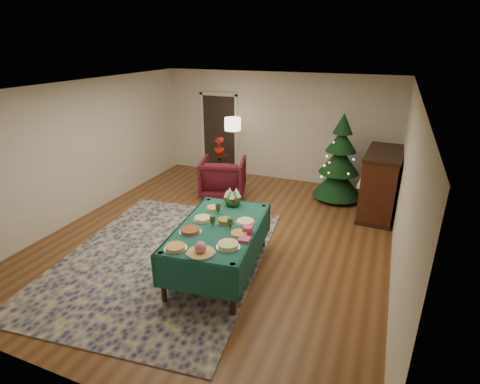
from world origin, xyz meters
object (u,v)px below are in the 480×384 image
at_px(buffet_table, 219,236).
at_px(piano, 380,184).
at_px(floor_lamp, 233,128).
at_px(potted_plant, 219,150).
at_px(gift_box, 248,230).
at_px(christmas_tree, 339,162).
at_px(side_table, 220,168).
at_px(armchair, 223,176).

relative_size(buffet_table, piano, 1.37).
distance_m(buffet_table, floor_lamp, 4.13).
height_order(floor_lamp, potted_plant, floor_lamp).
bearing_deg(floor_lamp, gift_box, -64.11).
relative_size(floor_lamp, christmas_tree, 0.84).
height_order(gift_box, christmas_tree, christmas_tree).
height_order(buffet_table, piano, piano).
xyz_separation_m(buffet_table, floor_lamp, (-1.39, 3.82, 0.76)).
bearing_deg(side_table, gift_box, -59.63).
relative_size(armchair, potted_plant, 2.19).
bearing_deg(armchair, piano, 170.58).
bearing_deg(armchair, floor_lamp, -96.01).
distance_m(potted_plant, christmas_tree, 2.99).
bearing_deg(piano, potted_plant, 172.30).
height_order(side_table, potted_plant, potted_plant).
distance_m(buffet_table, gift_box, 0.53).
relative_size(buffet_table, gift_box, 17.02).
relative_size(side_table, christmas_tree, 0.35).
bearing_deg(piano, buffet_table, -124.03).
bearing_deg(floor_lamp, piano, -9.61).
height_order(floor_lamp, piano, floor_lamp).
bearing_deg(buffet_table, piano, 55.97).
xyz_separation_m(buffet_table, armchair, (-1.23, 2.87, -0.14)).
bearing_deg(christmas_tree, floor_lamp, 176.58).
xyz_separation_m(floor_lamp, potted_plant, (-0.34, -0.08, -0.57)).
bearing_deg(potted_plant, armchair, -60.35).
bearing_deg(armchair, potted_plant, -75.56).
bearing_deg(buffet_table, christmas_tree, 71.02).
bearing_deg(gift_box, buffet_table, 175.58).
height_order(buffet_table, floor_lamp, floor_lamp).
relative_size(gift_box, floor_lamp, 0.08).
xyz_separation_m(floor_lamp, christmas_tree, (2.64, -0.16, -0.51)).
relative_size(gift_box, potted_plant, 0.28).
bearing_deg(gift_box, side_table, 120.37).
height_order(floor_lamp, side_table, floor_lamp).
bearing_deg(floor_lamp, potted_plant, -167.62).
height_order(gift_box, armchair, armchair).
height_order(side_table, piano, piano).
distance_m(armchair, side_table, 1.02).
distance_m(gift_box, potted_plant, 4.38).
distance_m(gift_box, piano, 3.67).
xyz_separation_m(armchair, christmas_tree, (2.49, 0.79, 0.39)).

